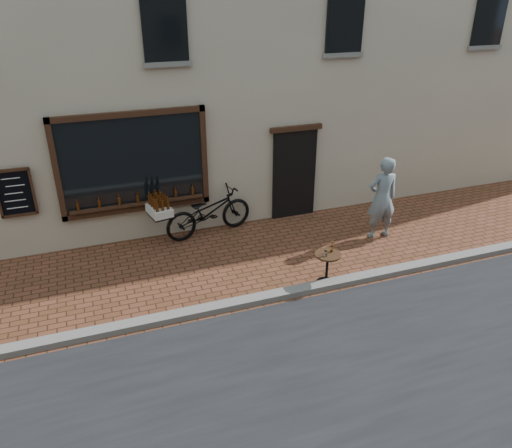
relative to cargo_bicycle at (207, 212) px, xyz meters
name	(u,v)px	position (x,y,z in m)	size (l,w,h in m)	color
ground	(273,305)	(0.39, -3.19, -0.57)	(90.00, 90.00, 0.00)	#56301C
kerb	(269,297)	(0.39, -2.99, -0.51)	(90.00, 0.25, 0.12)	slate
cargo_bicycle	(207,212)	(0.00, 0.00, 0.00)	(2.54, 1.15, 1.20)	black
bistro_table	(327,262)	(1.66, -2.84, -0.10)	(0.51, 0.51, 0.88)	black
pedestrian	(382,198)	(3.70, -1.46, 0.39)	(0.70, 0.46, 1.93)	slate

